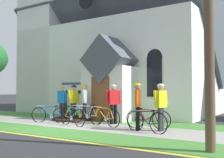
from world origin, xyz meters
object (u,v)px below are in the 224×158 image
Objects in this scene: bicycle_yellow at (86,114)px; cyclist_in_orange_jersey at (138,102)px; cyclist_in_red_jersey at (62,100)px; cyclist_in_blue_jersey at (113,101)px; cyclist_in_white_jersey at (161,103)px; bicycle_red at (104,117)px; cyclist_in_yellow_jersey at (74,100)px; cyclist_in_green_jersey at (84,99)px; church_sign at (78,94)px; bicycle_silver at (72,116)px; bicycle_green at (50,114)px; bicycle_white at (148,119)px; bicycle_blue at (147,121)px.

cyclist_in_orange_jersey is at bearing -12.96° from bicycle_yellow.
cyclist_in_blue_jersey reaches higher than cyclist_in_red_jersey.
cyclist_in_white_jersey is (0.82, 0.22, -0.02)m from cyclist_in_orange_jersey.
bicycle_red is 1.77m from cyclist_in_orange_jersey.
cyclist_in_white_jersey reaches higher than bicycle_yellow.
cyclist_in_green_jersey is at bearing 8.45° from cyclist_in_yellow_jersey.
church_sign reaches higher than cyclist_in_yellow_jersey.
cyclist_in_green_jersey is 1.02× the size of cyclist_in_white_jersey.
cyclist_in_white_jersey is (3.69, 0.55, 0.62)m from bicycle_silver.
bicycle_green is 0.96× the size of cyclist_in_orange_jersey.
cyclist_in_green_jersey is (-0.56, 1.49, 0.65)m from bicycle_silver.
cyclist_in_orange_jersey is at bearing -7.49° from bicycle_red.
cyclist_in_blue_jersey is (-1.70, 1.00, -0.02)m from cyclist_in_orange_jersey.
bicycle_white is (4.43, -1.13, -0.88)m from church_sign.
bicycle_blue is (2.15, -0.53, -0.00)m from bicycle_red.
bicycle_silver is at bearing -171.51° from cyclist_in_white_jersey.
cyclist_in_green_jersey is (-3.94, 1.47, 0.65)m from bicycle_blue.
cyclist_in_orange_jersey is at bearing -101.80° from bicycle_white.
cyclist_in_orange_jersey is (4.31, -1.73, -0.23)m from church_sign.
cyclist_in_blue_jersey is 1.73m from cyclist_in_green_jersey.
bicycle_silver is 1.03× the size of cyclist_in_red_jersey.
cyclist_in_orange_jersey reaches higher than cyclist_in_white_jersey.
cyclist_in_blue_jersey is (1.26, 0.32, 0.62)m from bicycle_yellow.
cyclist_in_yellow_jersey and cyclist_in_blue_jersey have the same top height.
cyclist_in_blue_jersey is (2.71, 1.10, 0.64)m from bicycle_green.
bicycle_silver is at bearing -156.01° from bicycle_red.
bicycle_silver is at bearing -179.72° from bicycle_blue.
bicycle_green is 4.94m from bicycle_blue.
bicycle_white is at bearing 78.20° from cyclist_in_orange_jersey.
bicycle_red is 1.01× the size of cyclist_in_yellow_jersey.
church_sign reaches higher than cyclist_in_green_jersey.
bicycle_blue is 4.77m from cyclist_in_yellow_jersey.
bicycle_blue reaches higher than bicycle_green.
cyclist_in_blue_jersey reaches higher than bicycle_white.
bicycle_red is 1.01× the size of cyclist_in_blue_jersey.
bicycle_red is 1.04× the size of bicycle_yellow.
cyclist_in_red_jersey reaches higher than bicycle_white.
church_sign is at bearing 146.90° from cyclist_in_green_jersey.
bicycle_red is 2.12m from cyclist_in_green_jersey.
cyclist_in_blue_jersey is at bearing 149.22° from bicycle_blue.
cyclist_in_white_jersey is (3.79, -0.47, 0.62)m from bicycle_yellow.
cyclist_in_orange_jersey is at bearing 148.35° from bicycle_blue.
bicycle_green is at bearing -93.48° from church_sign.
cyclist_in_white_jersey reaches higher than bicycle_blue.
cyclist_in_white_jersey is (4.83, -0.85, -0.00)m from cyclist_in_yellow_jersey.
cyclist_in_blue_jersey is at bearing 14.26° from bicycle_yellow.
cyclist_in_yellow_jersey reaches higher than bicycle_red.
bicycle_silver reaches higher than bicycle_green.
cyclist_in_blue_jersey reaches higher than bicycle_silver.
bicycle_yellow is 0.96× the size of cyclist_in_orange_jersey.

